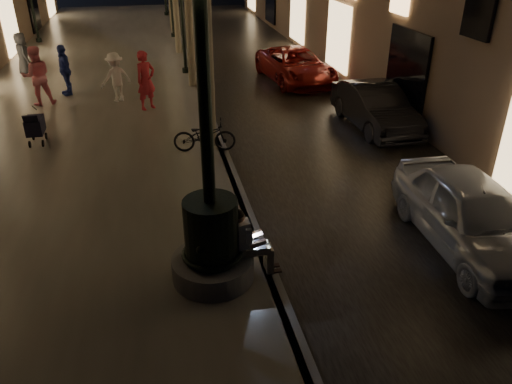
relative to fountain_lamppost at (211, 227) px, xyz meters
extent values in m
plane|color=black|center=(1.00, 13.00, -1.21)|extent=(120.00, 120.00, 0.00)
cube|color=black|center=(4.00, 13.00, -1.20)|extent=(6.00, 45.00, 0.02)
cube|color=#615C55|center=(-3.00, 13.00, -1.11)|extent=(8.00, 45.00, 0.20)
cube|color=#59595B|center=(1.00, 13.00, -1.11)|extent=(0.25, 45.00, 0.20)
cylinder|color=#59595B|center=(0.00, 0.00, -0.81)|extent=(1.40, 1.40, 0.40)
cylinder|color=black|center=(0.00, 0.00, -0.06)|extent=(0.90, 0.90, 1.10)
torus|color=black|center=(0.00, 0.00, -0.51)|extent=(1.04, 1.04, 0.10)
torus|color=black|center=(0.00, 0.00, 0.34)|extent=(0.89, 0.89, 0.09)
cylinder|color=black|center=(0.00, 0.00, 2.09)|extent=(0.20, 0.20, 3.20)
cube|color=tan|center=(0.55, 0.00, -0.53)|extent=(0.34, 0.22, 0.17)
cube|color=white|center=(0.49, 0.00, -0.21)|extent=(0.42, 0.24, 0.53)
sphere|color=tan|center=(0.47, 0.00, 0.13)|extent=(0.20, 0.20, 0.20)
sphere|color=black|center=(0.46, 0.00, 0.17)|extent=(0.20, 0.20, 0.20)
cube|color=tan|center=(0.77, -0.08, -0.53)|extent=(0.43, 0.12, 0.13)
cube|color=tan|center=(0.77, 0.08, -0.53)|extent=(0.43, 0.12, 0.13)
cube|color=tan|center=(0.98, -0.08, -0.77)|extent=(0.12, 0.11, 0.48)
cube|color=tan|center=(0.98, 0.08, -0.77)|extent=(0.12, 0.11, 0.48)
cube|color=black|center=(1.07, -0.08, -1.00)|extent=(0.24, 0.09, 0.03)
cube|color=black|center=(1.07, 0.08, -1.00)|extent=(0.24, 0.09, 0.03)
cube|color=black|center=(0.79, 0.00, -0.45)|extent=(0.22, 0.31, 0.02)
cube|color=black|center=(0.64, 0.00, -0.35)|extent=(0.08, 0.31, 0.20)
cube|color=#B2E2FF|center=(0.66, 0.00, -0.35)|extent=(0.06, 0.28, 0.17)
cylinder|color=#6B604C|center=(0.75, 6.00, 1.49)|extent=(0.28, 0.28, 5.00)
cylinder|color=#6B604C|center=(0.80, 12.00, 1.54)|extent=(0.28, 0.28, 5.10)
cylinder|color=black|center=(0.70, 6.00, -0.91)|extent=(0.28, 0.28, 0.20)
cylinder|color=black|center=(0.70, 6.00, 1.19)|extent=(0.12, 0.12, 4.40)
cylinder|color=black|center=(0.70, 14.00, -0.91)|extent=(0.28, 0.28, 0.20)
cylinder|color=black|center=(0.70, 14.00, 1.19)|extent=(0.12, 0.12, 4.40)
cylinder|color=black|center=(0.70, 22.00, -0.91)|extent=(0.28, 0.28, 0.20)
cylinder|color=black|center=(0.70, 30.00, -0.91)|extent=(0.28, 0.28, 0.20)
cylinder|color=black|center=(-6.40, 22.00, -0.91)|extent=(0.28, 0.28, 0.20)
cube|color=black|center=(-4.00, 7.05, -0.49)|extent=(0.44, 0.72, 0.43)
cube|color=black|center=(-4.00, 6.72, -0.20)|extent=(0.38, 0.17, 0.28)
cylinder|color=black|center=(-4.17, 6.76, -0.92)|extent=(0.04, 0.19, 0.19)
cylinder|color=black|center=(-3.83, 6.77, -0.92)|extent=(0.04, 0.19, 0.19)
cylinder|color=black|center=(-4.18, 7.34, -0.92)|extent=(0.04, 0.19, 0.19)
cylinder|color=black|center=(-3.83, 7.34, -0.92)|extent=(0.04, 0.19, 0.19)
cylinder|color=black|center=(-4.01, 7.43, -0.10)|extent=(0.03, 0.43, 0.26)
imported|color=#AEB1B6|center=(5.00, 0.23, -0.50)|extent=(1.86, 4.27, 1.43)
imported|color=black|center=(5.94, 6.79, -0.54)|extent=(1.48, 4.09, 1.34)
imported|color=maroon|center=(5.00, 12.42, -0.56)|extent=(2.61, 4.88, 1.30)
imported|color=red|center=(-0.92, 9.52, -0.06)|extent=(0.83, 0.77, 1.91)
imported|color=pink|center=(-4.48, 10.75, -0.03)|extent=(1.10, 0.95, 1.96)
imported|color=white|center=(-1.92, 10.60, -0.18)|extent=(1.24, 1.02, 1.67)
imported|color=navy|center=(-3.73, 11.80, -0.12)|extent=(0.82, 1.13, 1.77)
imported|color=#34353A|center=(-5.74, 14.97, -0.16)|extent=(0.80, 0.97, 1.69)
imported|color=black|center=(0.51, 5.56, -0.58)|extent=(1.72, 0.80, 0.87)
camera|label=1|loc=(-0.71, -6.94, 4.33)|focal=35.00mm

